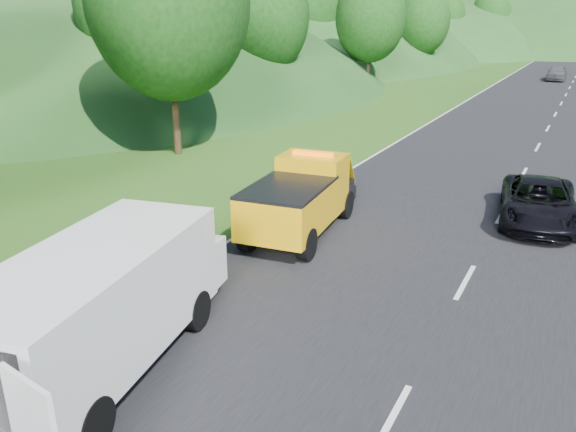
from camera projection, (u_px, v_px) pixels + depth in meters
The scene contains 10 objects.
ground at pixel (288, 325), 12.38m from camera, with size 320.00×320.00×0.00m, color #38661E.
road_surface at pixel (561, 104), 44.25m from camera, with size 14.00×200.00×0.02m, color black.
tree_line_left at pixel (381, 71), 70.68m from camera, with size 14.00×140.00×14.00m, color #235619, non-canonical shape.
tow_truck at pixel (301, 197), 17.34m from camera, with size 2.64×5.75×2.39m.
white_van at pixel (102, 302), 10.44m from camera, with size 4.37×7.50×2.51m.
woman at pixel (199, 275), 14.76m from camera, with size 0.66×0.49×1.82m, color silver.
child at pixel (196, 307), 13.13m from camera, with size 0.52×0.40×1.06m, color #BDC166.
suitcase at pixel (149, 248), 15.69m from camera, with size 0.38×0.21×0.62m, color #514F3D.
passing_suv at pixel (536, 223), 18.56m from camera, with size 2.31×5.02×1.40m, color black.
dist_car_a at pixel (556, 81), 60.32m from camera, with size 1.88×4.66×1.59m, color #424347.
Camera 1 is at (5.14, -9.57, 6.40)m, focal length 35.00 mm.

